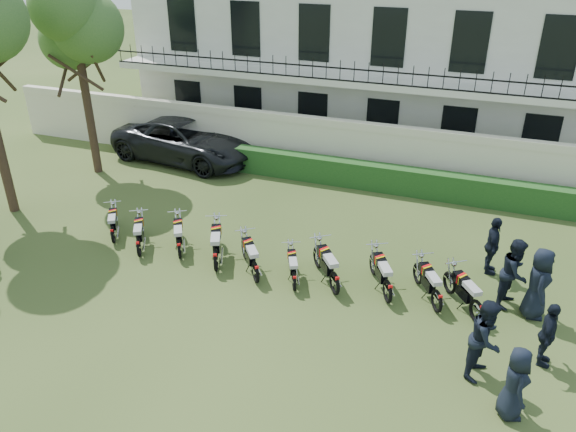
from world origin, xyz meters
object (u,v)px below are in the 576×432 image
(motorcycle_2, at_px, (179,245))
(officer_5, at_px, (492,246))
(officer_1, at_px, (486,339))
(officer_3, at_px, (538,283))
(motorcycle_9, at_px, (478,307))
(motorcycle_6, at_px, (335,278))
(officer_2, at_px, (548,335))
(officer_0, at_px, (515,383))
(officer_4, at_px, (515,273))
(tree_west_near, at_px, (74,20))
(motorcycle_3, at_px, (215,255))
(motorcycle_1, at_px, (138,243))
(motorcycle_5, at_px, (294,277))
(motorcycle_0, at_px, (112,231))
(suv, at_px, (186,140))
(motorcycle_4, at_px, (255,267))
(motorcycle_8, at_px, (437,296))
(motorcycle_7, at_px, (388,286))

(motorcycle_2, bearing_deg, officer_5, -15.06)
(motorcycle_2, relative_size, officer_1, 0.87)
(officer_1, bearing_deg, officer_3, -5.54)
(motorcycle_9, height_order, officer_1, officer_1)
(motorcycle_6, bearing_deg, officer_2, -47.08)
(officer_0, height_order, officer_4, officer_4)
(tree_west_near, xyz_separation_m, motorcycle_6, (11.40, -4.98, -5.38))
(motorcycle_3, bearing_deg, motorcycle_2, 145.87)
(motorcycle_1, height_order, motorcycle_6, motorcycle_6)
(motorcycle_5, bearing_deg, officer_4, -10.35)
(officer_5, bearing_deg, tree_west_near, 75.78)
(officer_2, xyz_separation_m, officer_4, (-0.73, 2.17, 0.15))
(motorcycle_0, xyz_separation_m, suv, (-1.45, 7.13, 0.44))
(motorcycle_3, bearing_deg, motorcycle_1, 157.70)
(motorcycle_3, bearing_deg, motorcycle_0, 150.80)
(motorcycle_2, relative_size, suv, 0.26)
(motorcycle_4, bearing_deg, officer_5, -12.28)
(motorcycle_9, distance_m, suv, 14.36)
(motorcycle_0, xyz_separation_m, motorcycle_6, (7.24, -0.24, 0.08))
(tree_west_near, distance_m, officer_1, 17.41)
(motorcycle_8, bearing_deg, tree_west_near, 131.32)
(motorcycle_2, xyz_separation_m, motorcycle_9, (8.47, -0.11, 0.02))
(motorcycle_3, bearing_deg, suv, 100.42)
(motorcycle_1, relative_size, motorcycle_8, 0.96)
(suv, xyz_separation_m, officer_1, (12.56, -9.16, 0.08))
(motorcycle_2, xyz_separation_m, motorcycle_3, (1.32, -0.23, 0.05))
(officer_3, bearing_deg, motorcycle_1, 91.32)
(motorcycle_9, bearing_deg, motorcycle_8, 137.78)
(motorcycle_9, bearing_deg, officer_5, 50.71)
(officer_2, bearing_deg, officer_4, 23.62)
(officer_1, bearing_deg, motorcycle_2, 94.20)
(tree_west_near, distance_m, motorcycle_1, 9.21)
(motorcycle_5, xyz_separation_m, officer_2, (6.22, -0.75, 0.38))
(suv, relative_size, officer_4, 3.30)
(motorcycle_7, bearing_deg, officer_4, -8.39)
(motorcycle_0, xyz_separation_m, officer_3, (12.21, 0.65, 0.52))
(motorcycle_6, height_order, officer_5, officer_5)
(motorcycle_4, relative_size, suv, 0.26)
(officer_0, height_order, officer_5, officer_5)
(officer_5, bearing_deg, officer_0, -178.37)
(motorcycle_1, distance_m, motorcycle_6, 6.03)
(tree_west_near, relative_size, officer_0, 4.81)
(tree_west_near, relative_size, motorcycle_4, 4.93)
(motorcycle_0, relative_size, motorcycle_2, 0.91)
(officer_5, bearing_deg, motorcycle_1, 100.32)
(motorcycle_0, height_order, motorcycle_6, motorcycle_6)
(motorcycle_3, bearing_deg, officer_5, -4.42)
(motorcycle_0, bearing_deg, motorcycle_6, -34.44)
(officer_3, bearing_deg, motorcycle_9, 118.49)
(motorcycle_5, height_order, officer_4, officer_4)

